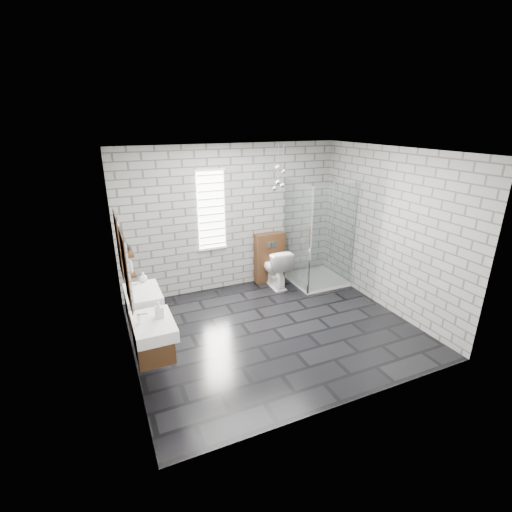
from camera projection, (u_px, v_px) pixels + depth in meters
floor at (274, 329)px, 5.83m from camera, size 4.20×3.60×0.02m
ceiling at (277, 150)px, 4.88m from camera, size 4.20×3.60×0.02m
wall_back at (232, 219)px, 6.91m from camera, size 4.20×0.02×2.70m
wall_front at (354, 300)px, 3.80m from camera, size 4.20×0.02×2.70m
wall_left at (122, 270)px, 4.56m from camera, size 0.02×3.60×2.70m
wall_right at (389, 231)px, 6.15m from camera, size 0.02×3.60×2.70m
vanity_left at (150, 328)px, 4.41m from camera, size 0.47×0.70×1.57m
vanity_right at (140, 297)px, 5.18m from camera, size 0.47×0.70×1.57m
shelf_lower at (129, 273)px, 4.55m from camera, size 0.14×0.30×0.03m
shelf_upper at (127, 253)px, 4.46m from camera, size 0.14×0.30×0.03m
window at (211, 210)px, 6.66m from camera, size 0.56×0.05×1.48m
cistern_panel at (269, 257)px, 7.39m from camera, size 0.60×0.20×1.00m
flush_plate at (272, 245)px, 7.19m from camera, size 0.18×0.01×0.12m
shower_enclosure at (316, 260)px, 7.23m from camera, size 1.00×1.00×2.03m
pendant_cluster at (279, 178)px, 6.55m from camera, size 0.24×0.22×0.82m
toilet at (275, 267)px, 7.21m from camera, size 0.46×0.77×0.77m
soap_bottle_a at (159, 310)px, 4.44m from camera, size 0.10×0.10×0.21m
soap_bottle_b at (143, 277)px, 5.43m from camera, size 0.14×0.14×0.15m
soap_bottle_c at (129, 265)px, 4.49m from camera, size 0.09×0.09×0.20m
vase at (126, 246)px, 4.50m from camera, size 0.11×0.11×0.11m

